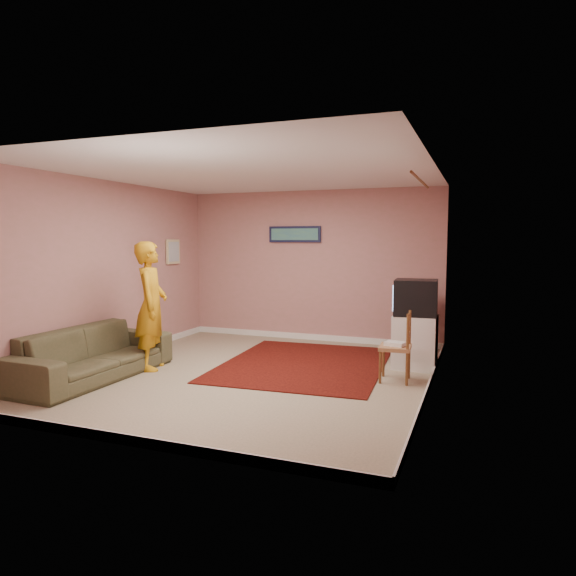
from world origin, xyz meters
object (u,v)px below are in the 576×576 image
at_px(crt_tv, 416,297).
at_px(chair_a, 417,314).
at_px(tv_cabinet, 415,342).
at_px(chair_b, 395,339).
at_px(person, 151,306).
at_px(sofa, 93,353).

height_order(crt_tv, chair_a, crt_tv).
height_order(tv_cabinet, chair_a, chair_a).
bearing_deg(tv_cabinet, chair_b, -101.15).
bearing_deg(person, crt_tv, -92.71).
height_order(crt_tv, sofa, crt_tv).
bearing_deg(sofa, chair_a, -50.69).
bearing_deg(crt_tv, chair_a, 91.95).
height_order(chair_a, chair_b, chair_a).
distance_m(crt_tv, chair_a, 0.94).
height_order(chair_b, person, person).
height_order(crt_tv, person, person).
xyz_separation_m(crt_tv, chair_b, (-0.15, -0.76, -0.44)).
height_order(tv_cabinet, chair_b, chair_b).
distance_m(chair_b, person, 3.26).
xyz_separation_m(tv_cabinet, sofa, (-3.75, -2.00, -0.04)).
xyz_separation_m(chair_a, sofa, (-3.66, -2.87, -0.30)).
bearing_deg(person, tv_cabinet, -92.74).
relative_size(tv_cabinet, person, 0.42).
xyz_separation_m(tv_cabinet, person, (-3.35, -1.32, 0.50)).
bearing_deg(crt_tv, tv_cabinet, 0.00).
bearing_deg(person, chair_b, -104.42).
relative_size(sofa, person, 1.27).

